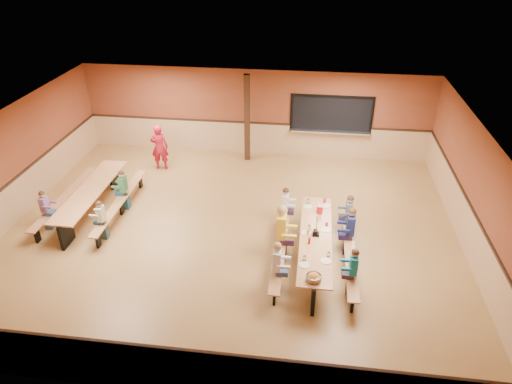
# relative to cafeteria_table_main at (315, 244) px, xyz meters

# --- Properties ---
(ground) EXTENTS (12.00, 12.00, 0.00)m
(ground) POSITION_rel_cafeteria_table_main_xyz_m (-2.23, 0.99, -0.53)
(ground) COLOR olive
(ground) RESTS_ON ground
(room_envelope) EXTENTS (12.04, 10.04, 3.02)m
(room_envelope) POSITION_rel_cafeteria_table_main_xyz_m (-2.23, 0.99, 0.16)
(room_envelope) COLOR brown
(room_envelope) RESTS_ON ground
(kitchen_pass_through) EXTENTS (2.78, 0.28, 1.38)m
(kitchen_pass_through) POSITION_rel_cafeteria_table_main_xyz_m (0.37, 5.95, 0.96)
(kitchen_pass_through) COLOR black
(kitchen_pass_through) RESTS_ON ground
(structural_post) EXTENTS (0.18, 0.18, 3.00)m
(structural_post) POSITION_rel_cafeteria_table_main_xyz_m (-2.43, 5.39, 0.97)
(structural_post) COLOR black
(structural_post) RESTS_ON ground
(cafeteria_table_main) EXTENTS (1.91, 3.70, 0.74)m
(cafeteria_table_main) POSITION_rel_cafeteria_table_main_xyz_m (0.00, 0.00, 0.00)
(cafeteria_table_main) COLOR #B77848
(cafeteria_table_main) RESTS_ON ground
(cafeteria_table_second) EXTENTS (1.91, 3.70, 0.74)m
(cafeteria_table_second) POSITION_rel_cafeteria_table_main_xyz_m (-6.28, 1.43, 0.00)
(cafeteria_table_second) COLOR #B77848
(cafeteria_table_second) RESTS_ON ground
(seated_child_white_left) EXTENTS (0.39, 0.32, 1.25)m
(seated_child_white_left) POSITION_rel_cafeteria_table_main_xyz_m (-0.83, -1.08, 0.10)
(seated_child_white_left) COLOR white
(seated_child_white_left) RESTS_ON ground
(seated_adult_yellow) EXTENTS (0.48, 0.40, 1.44)m
(seated_adult_yellow) POSITION_rel_cafeteria_table_main_xyz_m (-0.83, 0.09, 0.20)
(seated_adult_yellow) COLOR yellow
(seated_adult_yellow) RESTS_ON ground
(seated_child_grey_left) EXTENTS (0.35, 0.29, 1.18)m
(seated_child_grey_left) POSITION_rel_cafeteria_table_main_xyz_m (-0.83, 1.40, 0.06)
(seated_child_grey_left) COLOR white
(seated_child_grey_left) RESTS_ON ground
(seated_child_teal_right) EXTENTS (0.35, 0.29, 1.17)m
(seated_child_teal_right) POSITION_rel_cafeteria_table_main_xyz_m (0.83, -0.99, 0.06)
(seated_child_teal_right) COLOR teal
(seated_child_teal_right) RESTS_ON ground
(seated_child_navy_right) EXTENTS (0.41, 0.33, 1.28)m
(seated_child_navy_right) POSITION_rel_cafeteria_table_main_xyz_m (0.83, 0.46, 0.12)
(seated_child_navy_right) COLOR navy
(seated_child_navy_right) RESTS_ON ground
(seated_child_char_right) EXTENTS (0.36, 0.30, 1.20)m
(seated_child_char_right) POSITION_rel_cafeteria_table_main_xyz_m (0.83, 1.19, 0.07)
(seated_child_char_right) COLOR #50535B
(seated_child_char_right) RESTS_ON ground
(seated_child_purple_sec) EXTENTS (0.33, 0.27, 1.14)m
(seated_child_purple_sec) POSITION_rel_cafeteria_table_main_xyz_m (-7.10, 0.49, 0.04)
(seated_child_purple_sec) COLOR #774F78
(seated_child_purple_sec) RESTS_ON ground
(seated_child_green_sec) EXTENTS (0.36, 0.29, 1.19)m
(seated_child_green_sec) POSITION_rel_cafeteria_table_main_xyz_m (-5.45, 1.76, 0.07)
(seated_child_green_sec) COLOR #2F6A3F
(seated_child_green_sec) RESTS_ON ground
(seated_child_tan_sec) EXTENTS (0.32, 0.26, 1.10)m
(seated_child_tan_sec) POSITION_rel_cafeteria_table_main_xyz_m (-5.45, 0.27, 0.03)
(seated_child_tan_sec) COLOR beige
(seated_child_tan_sec) RESTS_ON ground
(standing_woman) EXTENTS (0.62, 0.46, 1.56)m
(standing_woman) POSITION_rel_cafeteria_table_main_xyz_m (-5.21, 4.32, 0.25)
(standing_woman) COLOR #AE1329
(standing_woman) RESTS_ON ground
(punch_pitcher) EXTENTS (0.16, 0.16, 0.22)m
(punch_pitcher) POSITION_rel_cafeteria_table_main_xyz_m (0.08, 1.03, 0.32)
(punch_pitcher) COLOR #B4181C
(punch_pitcher) RESTS_ON cafeteria_table_main
(chip_bowl) EXTENTS (0.32, 0.32, 0.15)m
(chip_bowl) POSITION_rel_cafeteria_table_main_xyz_m (-0.02, -1.55, 0.29)
(chip_bowl) COLOR orange
(chip_bowl) RESTS_ON cafeteria_table_main
(napkin_dispenser) EXTENTS (0.10, 0.14, 0.13)m
(napkin_dispenser) POSITION_rel_cafeteria_table_main_xyz_m (-0.01, 0.06, 0.28)
(napkin_dispenser) COLOR black
(napkin_dispenser) RESTS_ON cafeteria_table_main
(condiment_mustard) EXTENTS (0.06, 0.06, 0.17)m
(condiment_mustard) POSITION_rel_cafeteria_table_main_xyz_m (-0.19, 0.03, 0.30)
(condiment_mustard) COLOR yellow
(condiment_mustard) RESTS_ON cafeteria_table_main
(condiment_ketchup) EXTENTS (0.06, 0.06, 0.17)m
(condiment_ketchup) POSITION_rel_cafeteria_table_main_xyz_m (-0.15, -0.31, 0.30)
(condiment_ketchup) COLOR #B2140F
(condiment_ketchup) RESTS_ON cafeteria_table_main
(table_paddle) EXTENTS (0.16, 0.16, 0.56)m
(table_paddle) POSITION_rel_cafeteria_table_main_xyz_m (-0.00, 0.05, 0.35)
(table_paddle) COLOR black
(table_paddle) RESTS_ON cafeteria_table_main
(place_settings) EXTENTS (0.65, 3.30, 0.11)m
(place_settings) POSITION_rel_cafeteria_table_main_xyz_m (0.00, 0.00, 0.27)
(place_settings) COLOR beige
(place_settings) RESTS_ON cafeteria_table_main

